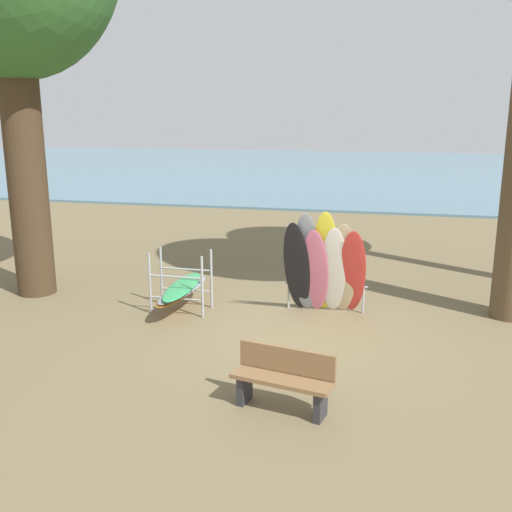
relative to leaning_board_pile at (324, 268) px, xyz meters
The scene contains 5 objects.
ground_plane 1.53m from the leaning_board_pile, 102.14° to the right, with size 80.00×80.00×0.00m, color brown.
lake_water 30.43m from the leaning_board_pile, 90.47° to the left, with size 80.00×36.00×0.10m, color slate.
leaning_board_pile is the anchor object (origin of this frame).
board_storage_rack 2.92m from the leaning_board_pile, behind, with size 1.15×2.13×1.25m.
park_bench 3.97m from the leaning_board_pile, 91.13° to the right, with size 1.45×0.69×0.85m.
Camera 1 is at (1.49, -10.05, 3.98)m, focal length 41.32 mm.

